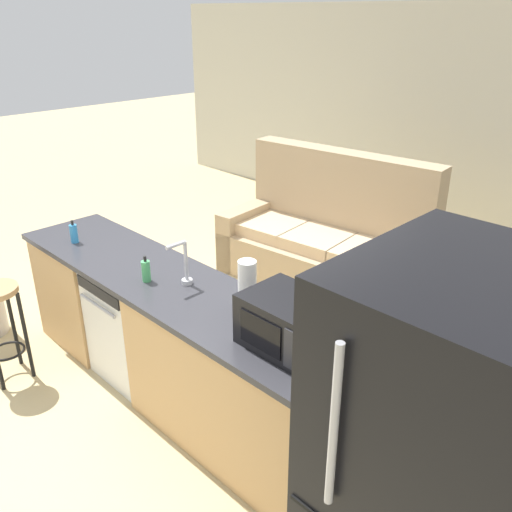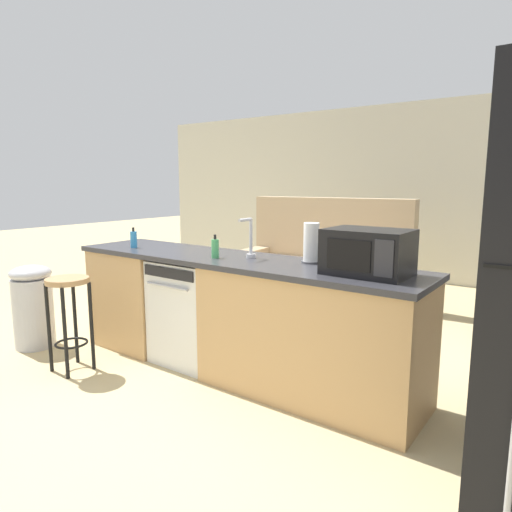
{
  "view_description": "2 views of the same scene",
  "coord_description": "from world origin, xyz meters",
  "px_view_note": "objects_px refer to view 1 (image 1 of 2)",
  "views": [
    {
      "loc": [
        2.76,
        -1.8,
        2.49
      ],
      "look_at": [
        0.37,
        0.59,
        0.96
      ],
      "focal_mm": 38.0,
      "sensor_mm": 36.0,
      "label": 1
    },
    {
      "loc": [
        2.29,
        -2.63,
        1.47
      ],
      "look_at": [
        0.06,
        0.41,
        0.85
      ],
      "focal_mm": 32.0,
      "sensor_mm": 36.0,
      "label": 2
    }
  ],
  "objects_px": {
    "soap_bottle": "(146,271)",
    "dish_soap_bottle": "(74,233)",
    "microwave": "(292,324)",
    "couch": "(328,242)",
    "paper_towel_roll": "(247,284)",
    "dishwasher": "(140,322)"
  },
  "relations": [
    {
      "from": "microwave",
      "to": "couch",
      "type": "distance_m",
      "value": 2.72
    },
    {
      "from": "dish_soap_bottle",
      "to": "paper_towel_roll",
      "type": "bearing_deg",
      "value": 9.3
    },
    {
      "from": "soap_bottle",
      "to": "dish_soap_bottle",
      "type": "relative_size",
      "value": 1.0
    },
    {
      "from": "dish_soap_bottle",
      "to": "couch",
      "type": "distance_m",
      "value": 2.47
    },
    {
      "from": "microwave",
      "to": "paper_towel_roll",
      "type": "distance_m",
      "value": 0.51
    },
    {
      "from": "dish_soap_bottle",
      "to": "couch",
      "type": "xyz_separation_m",
      "value": [
        0.63,
        2.31,
        -0.58
      ]
    },
    {
      "from": "microwave",
      "to": "couch",
      "type": "height_order",
      "value": "couch"
    },
    {
      "from": "soap_bottle",
      "to": "couch",
      "type": "bearing_deg",
      "value": 97.33
    },
    {
      "from": "paper_towel_roll",
      "to": "soap_bottle",
      "type": "distance_m",
      "value": 0.72
    },
    {
      "from": "microwave",
      "to": "paper_towel_roll",
      "type": "xyz_separation_m",
      "value": [
        -0.48,
        0.15,
        -0.0
      ]
    },
    {
      "from": "soap_bottle",
      "to": "paper_towel_roll",
      "type": "bearing_deg",
      "value": 20.11
    },
    {
      "from": "paper_towel_roll",
      "to": "soap_bottle",
      "type": "bearing_deg",
      "value": -159.89
    },
    {
      "from": "paper_towel_roll",
      "to": "dish_soap_bottle",
      "type": "relative_size",
      "value": 1.6
    },
    {
      "from": "soap_bottle",
      "to": "couch",
      "type": "height_order",
      "value": "couch"
    },
    {
      "from": "dishwasher",
      "to": "dish_soap_bottle",
      "type": "xyz_separation_m",
      "value": [
        -0.62,
        -0.11,
        0.55
      ]
    },
    {
      "from": "couch",
      "to": "dish_soap_bottle",
      "type": "bearing_deg",
      "value": -105.14
    },
    {
      "from": "microwave",
      "to": "dish_soap_bottle",
      "type": "height_order",
      "value": "microwave"
    },
    {
      "from": "soap_bottle",
      "to": "dish_soap_bottle",
      "type": "xyz_separation_m",
      "value": [
        -0.92,
        -0.01,
        0.0
      ]
    },
    {
      "from": "dishwasher",
      "to": "soap_bottle",
      "type": "relative_size",
      "value": 4.77
    },
    {
      "from": "dishwasher",
      "to": "dish_soap_bottle",
      "type": "bearing_deg",
      "value": -169.77
    },
    {
      "from": "paper_towel_roll",
      "to": "dish_soap_bottle",
      "type": "xyz_separation_m",
      "value": [
        -1.6,
        -0.26,
        -0.07
      ]
    },
    {
      "from": "couch",
      "to": "dishwasher",
      "type": "bearing_deg",
      "value": -90.21
    }
  ]
}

